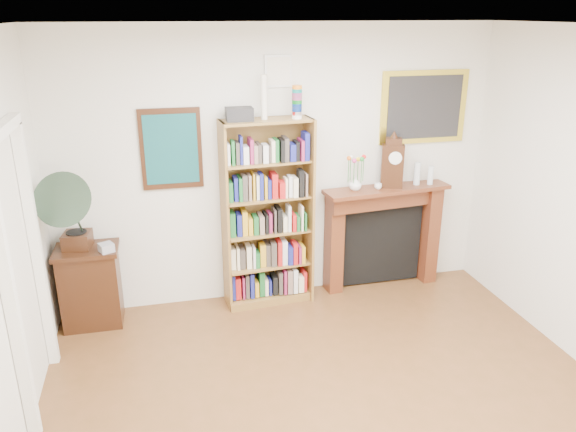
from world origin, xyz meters
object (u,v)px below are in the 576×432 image
object	(u,v)px
fireplace	(382,227)
mantel_clock	(392,164)
flower_vase	(355,184)
bottle_left	(417,174)
side_cabinet	(91,286)
gramophone	(70,207)
bottle_right	(431,175)
teacup	(378,186)
cd_stack	(106,248)
bookshelf	(268,204)

from	to	relation	value
fireplace	mantel_clock	xyz separation A→B (m)	(0.04, -0.06, 0.73)
flower_vase	bottle_left	xyz separation A→B (m)	(0.70, 0.04, 0.05)
mantel_clock	bottle_left	world-z (taller)	mantel_clock
side_cabinet	mantel_clock	distance (m)	3.24
gramophone	mantel_clock	distance (m)	3.16
bottle_right	mantel_clock	bearing A→B (deg)	-179.98
teacup	bottle_right	distance (m)	0.61
gramophone	mantel_clock	bearing A→B (deg)	10.54
fireplace	teacup	distance (m)	0.53
flower_vase	bottle_left	world-z (taller)	bottle_left
gramophone	teacup	size ratio (longest dim) A/B	10.41
mantel_clock	flower_vase	distance (m)	0.44
mantel_clock	gramophone	bearing A→B (deg)	-156.43
side_cabinet	fireplace	bearing A→B (deg)	3.28
bottle_right	side_cabinet	bearing A→B (deg)	-178.83
gramophone	bottle_left	size ratio (longest dim) A/B	3.35
fireplace	teacup	xyz separation A→B (m)	(-0.12, -0.10, 0.50)
side_cabinet	fireplace	distance (m)	3.06
fireplace	cd_stack	distance (m)	2.86
side_cabinet	flower_vase	size ratio (longest dim) A/B	5.86
flower_vase	bottle_left	bearing A→B (deg)	3.00
bookshelf	flower_vase	xyz separation A→B (m)	(0.93, 0.01, 0.14)
gramophone	fireplace	bearing A→B (deg)	11.67
bookshelf	cd_stack	xyz separation A→B (m)	(-1.56, -0.18, -0.24)
cd_stack	bottle_left	world-z (taller)	bottle_left
cd_stack	flower_vase	bearing A→B (deg)	4.40
fireplace	side_cabinet	bearing A→B (deg)	176.95
mantel_clock	teacup	bearing A→B (deg)	-146.80
gramophone	side_cabinet	bearing A→B (deg)	63.28
bookshelf	cd_stack	world-z (taller)	bookshelf
teacup	flower_vase	bearing A→B (deg)	173.74
gramophone	bottle_right	world-z (taller)	gramophone
side_cabinet	teacup	xyz separation A→B (m)	(2.92, 0.04, 0.78)
side_cabinet	flower_vase	distance (m)	2.81
side_cabinet	fireplace	world-z (taller)	fireplace
mantel_clock	bottle_left	size ratio (longest dim) A/B	2.18
fireplace	bottle_left	bearing A→B (deg)	-10.89
flower_vase	teacup	distance (m)	0.25
teacup	bottle_left	world-z (taller)	bottle_left
bookshelf	cd_stack	distance (m)	1.59
fireplace	cd_stack	world-z (taller)	fireplace
bookshelf	teacup	size ratio (longest dim) A/B	28.71
bookshelf	bottle_right	size ratio (longest dim) A/B	11.07
side_cabinet	teacup	bearing A→B (deg)	1.51
cd_stack	gramophone	bearing A→B (deg)	174.21
cd_stack	mantel_clock	size ratio (longest dim) A/B	0.23
bookshelf	gramophone	distance (m)	1.84
bookshelf	bottle_left	distance (m)	1.64
bookshelf	fireplace	size ratio (longest dim) A/B	1.60
flower_vase	bottle_left	distance (m)	0.71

